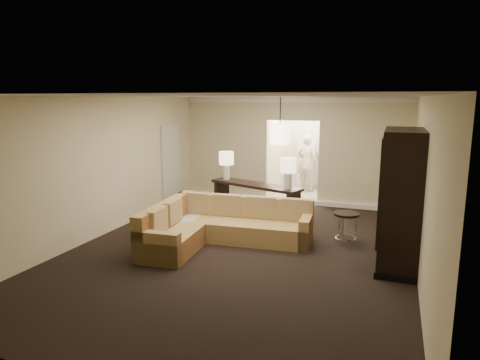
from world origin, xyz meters
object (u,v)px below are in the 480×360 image
at_px(coffee_table, 179,223).
at_px(drink_table, 346,222).
at_px(person, 307,160).
at_px(armoire, 400,201).
at_px(console_table, 255,199).
at_px(sectional_sofa, 218,226).

distance_m(coffee_table, drink_table, 3.40).
bearing_deg(drink_table, person, 110.22).
bearing_deg(armoire, coffee_table, 175.89).
bearing_deg(drink_table, console_table, 156.87).
relative_size(drink_table, person, 0.32).
bearing_deg(console_table, coffee_table, -112.75).
xyz_separation_m(console_table, drink_table, (2.13, -0.91, -0.08)).
bearing_deg(person, armoire, 130.05).
relative_size(coffee_table, drink_table, 1.64).
relative_size(sectional_sofa, armoire, 1.26).
xyz_separation_m(sectional_sofa, armoire, (3.25, 0.05, 0.75)).
bearing_deg(coffee_table, armoire, -4.11).
bearing_deg(drink_table, sectional_sofa, -160.51).
xyz_separation_m(console_table, person, (0.47, 3.60, 0.45)).
bearing_deg(person, sectional_sofa, 96.91).
distance_m(armoire, drink_table, 1.37).
bearing_deg(console_table, armoire, -9.61).
relative_size(sectional_sofa, person, 1.49).
bearing_deg(drink_table, coffee_table, -172.17).
bearing_deg(armoire, drink_table, 140.34).
distance_m(sectional_sofa, console_table, 1.75).
distance_m(console_table, person, 3.66).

